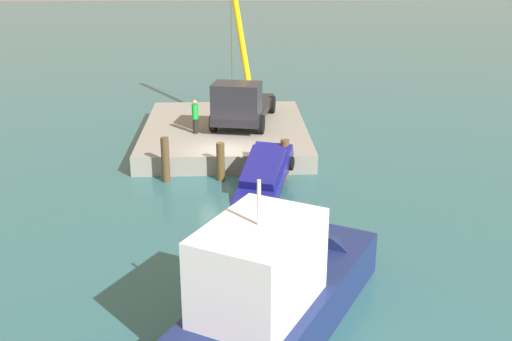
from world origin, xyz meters
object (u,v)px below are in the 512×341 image
object	(u,v)px
dock_worker	(195,116)
salvaged_car	(263,177)
crane_truck	(241,100)
moored_yacht	(288,294)

from	to	relation	value
dock_worker	salvaged_car	world-z (taller)	dock_worker
crane_truck	salvaged_car	size ratio (longest dim) A/B	2.18
crane_truck	moored_yacht	size ratio (longest dim) A/B	0.81
dock_worker	moored_yacht	xyz separation A→B (m)	(16.03, 3.46, -1.13)
dock_worker	salvaged_car	xyz separation A→B (m)	(6.04, 3.27, -1.19)
crane_truck	salvaged_car	world-z (taller)	crane_truck
dock_worker	moored_yacht	distance (m)	16.44
salvaged_car	moored_yacht	distance (m)	9.99
dock_worker	moored_yacht	bearing A→B (deg)	12.17
salvaged_car	dock_worker	bearing A→B (deg)	-151.57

